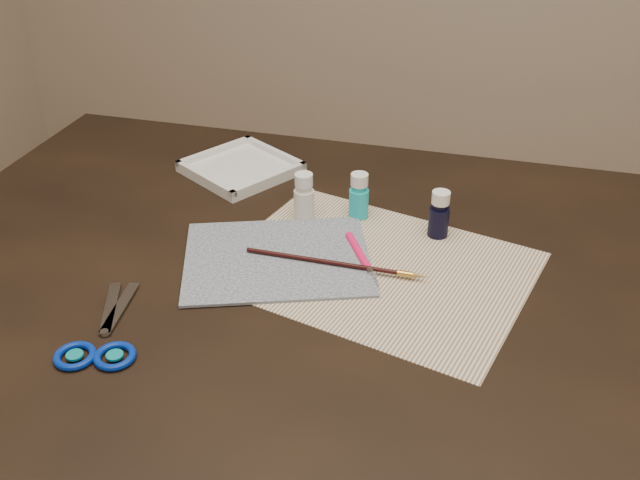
% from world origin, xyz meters
% --- Properties ---
extents(table, '(1.30, 0.90, 0.75)m').
position_xyz_m(table, '(0.00, 0.00, 0.38)').
color(table, black).
rests_on(table, ground).
extents(paper, '(0.50, 0.42, 0.00)m').
position_xyz_m(paper, '(0.08, 0.02, 0.75)').
color(paper, silver).
rests_on(paper, table).
extents(canvas, '(0.33, 0.30, 0.00)m').
position_xyz_m(canvas, '(-0.07, 0.01, 0.75)').
color(canvas, '#121F37').
rests_on(canvas, paper).
extents(paint_bottle_white, '(0.04, 0.04, 0.08)m').
position_xyz_m(paint_bottle_white, '(-0.06, 0.14, 0.79)').
color(paint_bottle_white, silver).
rests_on(paint_bottle_white, table).
extents(paint_bottle_cyan, '(0.03, 0.03, 0.08)m').
position_xyz_m(paint_bottle_cyan, '(0.02, 0.16, 0.79)').
color(paint_bottle_cyan, '#1BBCCD').
rests_on(paint_bottle_cyan, table).
extents(paint_bottle_navy, '(0.04, 0.04, 0.08)m').
position_xyz_m(paint_bottle_navy, '(0.15, 0.14, 0.79)').
color(paint_bottle_navy, black).
rests_on(paint_bottle_navy, table).
extents(paintbrush, '(0.27, 0.01, 0.01)m').
position_xyz_m(paintbrush, '(0.02, 0.01, 0.76)').
color(paintbrush, black).
rests_on(paintbrush, canvas).
extents(craft_knife, '(0.08, 0.13, 0.01)m').
position_xyz_m(craft_knife, '(0.06, 0.03, 0.76)').
color(craft_knife, '#FF1662').
rests_on(craft_knife, paper).
extents(scissors, '(0.17, 0.22, 0.01)m').
position_xyz_m(scissors, '(-0.24, -0.20, 0.76)').
color(scissors, silver).
rests_on(scissors, table).
extents(palette_tray, '(0.23, 0.23, 0.02)m').
position_xyz_m(palette_tray, '(-0.22, 0.27, 0.76)').
color(palette_tray, white).
rests_on(palette_tray, table).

